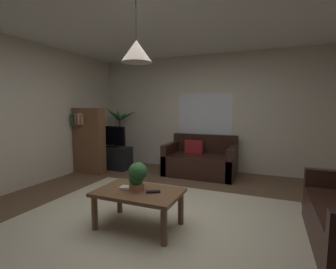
{
  "coord_description": "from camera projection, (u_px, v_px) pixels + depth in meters",
  "views": [
    {
      "loc": [
        1.26,
        -2.74,
        1.41
      ],
      "look_at": [
        0.0,
        0.3,
        1.05
      ],
      "focal_mm": 26.34,
      "sensor_mm": 36.0,
      "label": 1
    }
  ],
  "objects": [
    {
      "name": "floor",
      "position": [
        159.0,
        219.0,
        3.15
      ],
      "size": [
        5.34,
        5.43,
        0.02
      ],
      "primitive_type": "cube",
      "color": "brown",
      "rests_on": "ground"
    },
    {
      "name": "rug",
      "position": [
        152.0,
        225.0,
        2.96
      ],
      "size": [
        3.47,
        2.99,
        0.01
      ],
      "primitive_type": "cube",
      "color": "beige",
      "rests_on": "ground"
    },
    {
      "name": "wall_back",
      "position": [
        210.0,
        113.0,
        5.53
      ],
      "size": [
        5.46,
        0.06,
        2.57
      ],
      "primitive_type": "cube",
      "color": "beige",
      "rests_on": "ground"
    },
    {
      "name": "wall_left",
      "position": [
        9.0,
        115.0,
        4.04
      ],
      "size": [
        0.06,
        5.43,
        2.57
      ],
      "primitive_type": "cube",
      "color": "beige",
      "rests_on": "ground"
    },
    {
      "name": "ceiling",
      "position": [
        158.0,
        7.0,
        2.86
      ],
      "size": [
        5.34,
        5.43,
        0.02
      ],
      "primitive_type": "cube",
      "color": "white"
    },
    {
      "name": "window_pane",
      "position": [
        205.0,
        116.0,
        5.55
      ],
      "size": [
        1.22,
        0.01,
        1.0
      ],
      "primitive_type": "cube",
      "color": "white"
    },
    {
      "name": "couch_under_window",
      "position": [
        200.0,
        162.0,
        5.18
      ],
      "size": [
        1.43,
        0.87,
        0.82
      ],
      "color": "black",
      "rests_on": "ground"
    },
    {
      "name": "coffee_table",
      "position": [
        138.0,
        197.0,
        2.89
      ],
      "size": [
        0.99,
        0.63,
        0.44
      ],
      "color": "brown",
      "rests_on": "ground"
    },
    {
      "name": "book_on_table_0",
      "position": [
        126.0,
        188.0,
        2.96
      ],
      "size": [
        0.16,
        0.14,
        0.02
      ],
      "primitive_type": "cube",
      "rotation": [
        0.0,
        0.0,
        0.21
      ],
      "color": "beige",
      "rests_on": "coffee_table"
    },
    {
      "name": "remote_on_table_0",
      "position": [
        153.0,
        192.0,
        2.81
      ],
      "size": [
        0.16,
        0.12,
        0.02
      ],
      "primitive_type": "cube",
      "rotation": [
        0.0,
        0.0,
        2.1
      ],
      "color": "black",
      "rests_on": "coffee_table"
    },
    {
      "name": "potted_plant_on_table",
      "position": [
        137.0,
        176.0,
        2.88
      ],
      "size": [
        0.22,
        0.22,
        0.34
      ],
      "color": "#B77051",
      "rests_on": "coffee_table"
    },
    {
      "name": "tv_stand",
      "position": [
        112.0,
        158.0,
        5.73
      ],
      "size": [
        0.9,
        0.44,
        0.5
      ],
      "primitive_type": "cube",
      "color": "black",
      "rests_on": "ground"
    },
    {
      "name": "tv",
      "position": [
        110.0,
        136.0,
        5.66
      ],
      "size": [
        0.78,
        0.16,
        0.49
      ],
      "color": "black",
      "rests_on": "tv_stand"
    },
    {
      "name": "potted_palm_corner",
      "position": [
        121.0,
        139.0,
        6.23
      ],
      "size": [
        0.81,
        0.85,
        1.46
      ],
      "color": "brown",
      "rests_on": "ground"
    },
    {
      "name": "bookshelf_corner",
      "position": [
        89.0,
        140.0,
        5.26
      ],
      "size": [
        0.7,
        0.31,
        1.4
      ],
      "color": "brown",
      "rests_on": "ground"
    },
    {
      "name": "pendant_lamp",
      "position": [
        137.0,
        51.0,
        2.71
      ],
      "size": [
        0.35,
        0.35,
        0.66
      ],
      "color": "black"
    }
  ]
}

